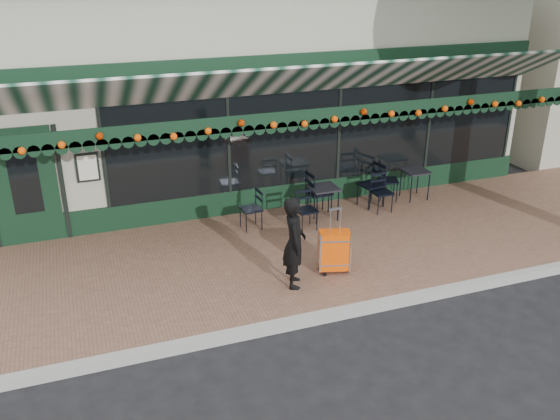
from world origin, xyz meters
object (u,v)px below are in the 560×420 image
object	(u,v)px
cafe_table_a	(416,173)
chair_b_left	(251,209)
suitcase	(334,251)
cafe_table_b	(323,190)
chair_a_left	(371,185)
chair_b_right	(319,193)
woman	(294,242)
chair_b_front	(306,211)
chair_a_right	(388,181)
chair_a_front	(382,193)

from	to	relation	value
cafe_table_a	chair_b_left	xyz separation A→B (m)	(-3.85, -0.29, -0.18)
suitcase	cafe_table_b	xyz separation A→B (m)	(0.72, 2.10, 0.23)
chair_a_left	cafe_table_b	bearing A→B (deg)	-89.09
cafe_table_a	chair_b_right	size ratio (longest dim) A/B	0.68
cafe_table_a	cafe_table_b	world-z (taller)	cafe_table_b
suitcase	chair_a_left	xyz separation A→B (m)	(1.93, 2.36, 0.08)
woman	chair_a_left	distance (m)	3.74
woman	chair_b_left	bearing A→B (deg)	17.63
cafe_table_a	chair_b_front	xyz separation A→B (m)	(-2.85, -0.68, -0.20)
woman	chair_a_left	xyz separation A→B (m)	(2.72, 2.54, -0.29)
woman	chair_b_right	world-z (taller)	woman
chair_a_left	chair_a_right	bearing A→B (deg)	99.71
cafe_table_a	chair_b_right	xyz separation A→B (m)	(-2.34, -0.12, -0.11)
suitcase	cafe_table_b	world-z (taller)	suitcase
suitcase	cafe_table_b	distance (m)	2.23
cafe_table_b	chair_b_front	size ratio (longest dim) A/B	0.89
chair_a_right	woman	bearing A→B (deg)	150.16
chair_a_front	chair_b_front	size ratio (longest dim) A/B	1.05
cafe_table_b	chair_b_left	world-z (taller)	chair_b_left
cafe_table_a	chair_a_front	size ratio (longest dim) A/B	0.80
chair_b_front	woman	bearing A→B (deg)	-120.36
woman	chair_b_right	distance (m)	2.92
chair_b_left	chair_b_right	xyz separation A→B (m)	(1.51, 0.17, 0.08)
cafe_table_a	woman	bearing A→B (deg)	-145.86
woman	cafe_table_b	bearing A→B (deg)	-16.06
suitcase	chair_a_front	world-z (taller)	suitcase
suitcase	chair_b_front	xyz separation A→B (m)	(0.21, 1.75, -0.00)
chair_b_front	chair_b_right	bearing A→B (deg)	45.29
chair_a_left	chair_a_right	world-z (taller)	chair_a_left
chair_b_left	chair_b_right	size ratio (longest dim) A/B	0.84
chair_a_right	chair_a_front	xyz separation A→B (m)	(-0.45, -0.53, -0.03)
cafe_table_a	cafe_table_b	distance (m)	2.36
chair_a_left	chair_b_front	xyz separation A→B (m)	(-1.72, -0.62, -0.09)
suitcase	chair_a_front	size ratio (longest dim) A/B	1.43
cafe_table_b	chair_b_left	distance (m)	1.53
chair_a_right	chair_b_front	size ratio (longest dim) A/B	1.12
cafe_table_a	chair_b_left	distance (m)	3.87
chair_a_right	chair_b_left	world-z (taller)	chair_a_right
chair_a_front	chair_b_right	distance (m)	1.33
chair_a_right	chair_a_front	bearing A→B (deg)	159.89
chair_a_left	chair_b_left	bearing A→B (deg)	-96.58
woman	cafe_table_a	world-z (taller)	woman
woman	chair_b_right	bearing A→B (deg)	-13.73
woman	suitcase	bearing A→B (deg)	-60.00
chair_b_front	cafe_table_b	bearing A→B (deg)	31.98
cafe_table_a	chair_a_right	world-z (taller)	chair_a_right
woman	chair_a_right	size ratio (longest dim) A/B	1.77
suitcase	woman	bearing A→B (deg)	-150.92
cafe_table_b	chair_b_right	distance (m)	0.25
cafe_table_a	chair_a_left	size ratio (longest dim) A/B	0.69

